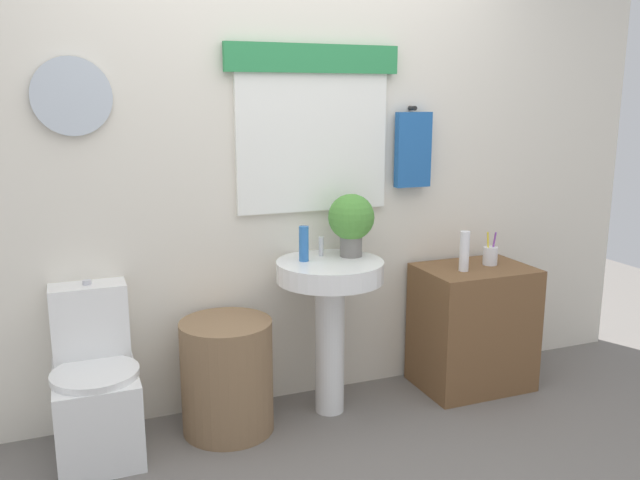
{
  "coord_description": "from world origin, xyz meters",
  "views": [
    {
      "loc": [
        -1.05,
        -2.07,
        1.6
      ],
      "look_at": [
        0.08,
        0.8,
        0.93
      ],
      "focal_mm": 36.77,
      "sensor_mm": 36.0,
      "label": 1
    }
  ],
  "objects_px": {
    "wooden_cabinet": "(473,327)",
    "toothbrush_cup": "(490,255)",
    "pedestal_sink": "(330,298)",
    "soap_bottle": "(304,244)",
    "toilet": "(96,390)",
    "potted_plant": "(351,220)",
    "lotion_bottle": "(464,251)",
    "laundry_hamper": "(227,376)"
  },
  "relations": [
    {
      "from": "pedestal_sink",
      "to": "toothbrush_cup",
      "type": "bearing_deg",
      "value": 1.18
    },
    {
      "from": "wooden_cabinet",
      "to": "toothbrush_cup",
      "type": "bearing_deg",
      "value": 10.72
    },
    {
      "from": "wooden_cabinet",
      "to": "toothbrush_cup",
      "type": "height_order",
      "value": "toothbrush_cup"
    },
    {
      "from": "toilet",
      "to": "soap_bottle",
      "type": "distance_m",
      "value": 1.18
    },
    {
      "from": "soap_bottle",
      "to": "toothbrush_cup",
      "type": "height_order",
      "value": "soap_bottle"
    },
    {
      "from": "toilet",
      "to": "potted_plant",
      "type": "distance_m",
      "value": 1.46
    },
    {
      "from": "soap_bottle",
      "to": "potted_plant",
      "type": "relative_size",
      "value": 0.55
    },
    {
      "from": "laundry_hamper",
      "to": "toilet",
      "type": "bearing_deg",
      "value": 176.59
    },
    {
      "from": "toothbrush_cup",
      "to": "wooden_cabinet",
      "type": "bearing_deg",
      "value": -169.28
    },
    {
      "from": "toilet",
      "to": "pedestal_sink",
      "type": "bearing_deg",
      "value": -1.8
    },
    {
      "from": "toilet",
      "to": "toothbrush_cup",
      "type": "xyz_separation_m",
      "value": [
        2.11,
        -0.02,
        0.45
      ]
    },
    {
      "from": "toilet",
      "to": "wooden_cabinet",
      "type": "bearing_deg",
      "value": -1.03
    },
    {
      "from": "soap_bottle",
      "to": "potted_plant",
      "type": "bearing_deg",
      "value": 2.2
    },
    {
      "from": "lotion_bottle",
      "to": "toilet",
      "type": "bearing_deg",
      "value": 177.71
    },
    {
      "from": "wooden_cabinet",
      "to": "toothbrush_cup",
      "type": "relative_size",
      "value": 3.72
    },
    {
      "from": "lotion_bottle",
      "to": "laundry_hamper",
      "type": "bearing_deg",
      "value": 178.23
    },
    {
      "from": "potted_plant",
      "to": "pedestal_sink",
      "type": "bearing_deg",
      "value": -156.8
    },
    {
      "from": "wooden_cabinet",
      "to": "soap_bottle",
      "type": "height_order",
      "value": "soap_bottle"
    },
    {
      "from": "lotion_bottle",
      "to": "soap_bottle",
      "type": "bearing_deg",
      "value": 174.14
    },
    {
      "from": "toothbrush_cup",
      "to": "toilet",
      "type": "bearing_deg",
      "value": 179.57
    },
    {
      "from": "wooden_cabinet",
      "to": "lotion_bottle",
      "type": "distance_m",
      "value": 0.47
    },
    {
      "from": "soap_bottle",
      "to": "potted_plant",
      "type": "xyz_separation_m",
      "value": [
        0.26,
        0.01,
        0.1
      ]
    },
    {
      "from": "toilet",
      "to": "soap_bottle",
      "type": "xyz_separation_m",
      "value": [
        1.02,
        0.01,
        0.6
      ]
    },
    {
      "from": "pedestal_sink",
      "to": "soap_bottle",
      "type": "distance_m",
      "value": 0.31
    },
    {
      "from": "wooden_cabinet",
      "to": "lotion_bottle",
      "type": "relative_size",
      "value": 3.19
    },
    {
      "from": "pedestal_sink",
      "to": "lotion_bottle",
      "type": "height_order",
      "value": "lotion_bottle"
    },
    {
      "from": "wooden_cabinet",
      "to": "lotion_bottle",
      "type": "bearing_deg",
      "value": -159.28
    },
    {
      "from": "toilet",
      "to": "potted_plant",
      "type": "xyz_separation_m",
      "value": [
        1.28,
        0.02,
        0.7
      ]
    },
    {
      "from": "soap_bottle",
      "to": "laundry_hamper",
      "type": "bearing_deg",
      "value": -173.17
    },
    {
      "from": "toilet",
      "to": "potted_plant",
      "type": "height_order",
      "value": "potted_plant"
    },
    {
      "from": "soap_bottle",
      "to": "lotion_bottle",
      "type": "height_order",
      "value": "soap_bottle"
    },
    {
      "from": "laundry_hamper",
      "to": "soap_bottle",
      "type": "xyz_separation_m",
      "value": [
        0.42,
        0.05,
        0.61
      ]
    },
    {
      "from": "toilet",
      "to": "soap_bottle",
      "type": "relative_size",
      "value": 4.43
    },
    {
      "from": "potted_plant",
      "to": "wooden_cabinet",
      "type": "bearing_deg",
      "value": -4.74
    },
    {
      "from": "toilet",
      "to": "toothbrush_cup",
      "type": "bearing_deg",
      "value": -0.43
    },
    {
      "from": "toilet",
      "to": "soap_bottle",
      "type": "height_order",
      "value": "soap_bottle"
    },
    {
      "from": "toilet",
      "to": "laundry_hamper",
      "type": "bearing_deg",
      "value": -3.41
    },
    {
      "from": "lotion_bottle",
      "to": "pedestal_sink",
      "type": "bearing_deg",
      "value": 176.98
    },
    {
      "from": "wooden_cabinet",
      "to": "potted_plant",
      "type": "bearing_deg",
      "value": 175.26
    },
    {
      "from": "toilet",
      "to": "potted_plant",
      "type": "relative_size",
      "value": 2.43
    },
    {
      "from": "pedestal_sink",
      "to": "wooden_cabinet",
      "type": "bearing_deg",
      "value": -0.0
    },
    {
      "from": "potted_plant",
      "to": "toothbrush_cup",
      "type": "bearing_deg",
      "value": -2.76
    }
  ]
}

